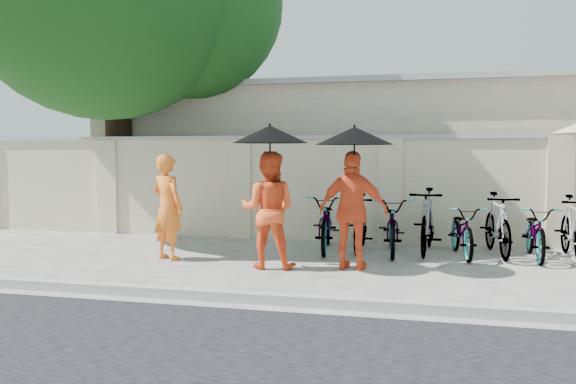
# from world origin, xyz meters

# --- Properties ---
(ground) EXTENTS (80.00, 80.00, 0.00)m
(ground) POSITION_xyz_m (0.00, 0.00, 0.00)
(ground) COLOR #B7B0A5
(kerb) EXTENTS (40.00, 0.16, 0.12)m
(kerb) POSITION_xyz_m (0.00, -1.70, 0.06)
(kerb) COLOR #9B9B98
(kerb) RESTS_ON ground
(compound_wall) EXTENTS (20.00, 0.30, 2.00)m
(compound_wall) POSITION_xyz_m (1.00, 3.20, 1.00)
(compound_wall) COLOR beige
(compound_wall) RESTS_ON ground
(building_behind) EXTENTS (14.00, 6.00, 3.20)m
(building_behind) POSITION_xyz_m (2.00, 7.00, 1.60)
(building_behind) COLOR beige
(building_behind) RESTS_ON ground
(monk_left) EXTENTS (0.74, 0.63, 1.71)m
(monk_left) POSITION_xyz_m (-1.42, 0.53, 0.86)
(monk_left) COLOR orange
(monk_left) RESTS_ON ground
(monk_center) EXTENTS (0.90, 0.72, 1.76)m
(monk_center) POSITION_xyz_m (0.34, 0.27, 0.88)
(monk_center) COLOR #FF5624
(monk_center) RESTS_ON ground
(parasol_center) EXTENTS (1.12, 1.12, 1.14)m
(parasol_center) POSITION_xyz_m (0.39, 0.19, 2.01)
(parasol_center) COLOR black
(parasol_center) RESTS_ON ground
(monk_right) EXTENTS (1.09, 0.58, 1.77)m
(monk_right) POSITION_xyz_m (1.59, 0.42, 0.88)
(monk_right) COLOR #FD582A
(monk_right) RESTS_ON ground
(parasol_right) EXTENTS (1.13, 1.13, 1.11)m
(parasol_right) POSITION_xyz_m (1.61, 0.34, 1.98)
(parasol_right) COLOR black
(parasol_right) RESTS_ON ground
(bike_0) EXTENTS (0.87, 1.98, 1.01)m
(bike_0) POSITION_xyz_m (0.96, 1.92, 0.50)
(bike_0) COLOR slate
(bike_0) RESTS_ON ground
(bike_1) EXTENTS (0.50, 1.69, 1.01)m
(bike_1) POSITION_xyz_m (1.54, 2.05, 0.51)
(bike_1) COLOR slate
(bike_1) RESTS_ON ground
(bike_2) EXTENTS (0.78, 1.92, 0.99)m
(bike_2) POSITION_xyz_m (2.11, 1.91, 0.49)
(bike_2) COLOR slate
(bike_2) RESTS_ON ground
(bike_3) EXTENTS (0.71, 1.92, 1.13)m
(bike_3) POSITION_xyz_m (2.69, 2.05, 0.56)
(bike_3) COLOR slate
(bike_3) RESTS_ON ground
(bike_4) EXTENTS (0.77, 1.70, 0.86)m
(bike_4) POSITION_xyz_m (3.26, 1.89, 0.43)
(bike_4) COLOR slate
(bike_4) RESTS_ON ground
(bike_5) EXTENTS (0.67, 1.81, 1.07)m
(bike_5) POSITION_xyz_m (3.84, 2.09, 0.53)
(bike_5) COLOR slate
(bike_5) RESTS_ON ground
(bike_6) EXTENTS (0.65, 1.70, 0.88)m
(bike_6) POSITION_xyz_m (4.41, 1.91, 0.44)
(bike_6) COLOR slate
(bike_6) RESTS_ON ground
(bike_7) EXTENTS (0.56, 1.75, 1.04)m
(bike_7) POSITION_xyz_m (4.98, 2.03, 0.52)
(bike_7) COLOR slate
(bike_7) RESTS_ON ground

